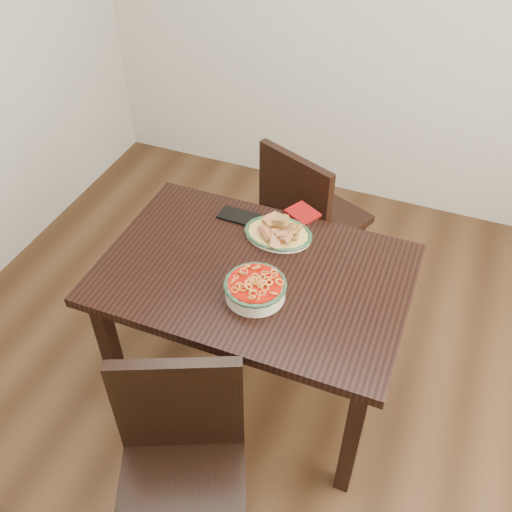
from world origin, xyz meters
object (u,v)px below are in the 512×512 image
at_px(noodle_bowl, 255,287).
at_px(chair_far, 307,216).
at_px(dining_table, 254,289).
at_px(fish_plate, 278,228).
at_px(chair_near, 181,462).
at_px(smartphone, 238,216).

bearing_deg(noodle_bowl, chair_far, 93.49).
bearing_deg(dining_table, fish_plate, 86.16).
height_order(chair_far, noodle_bowl, chair_far).
relative_size(dining_table, noodle_bowl, 5.08).
distance_m(dining_table, chair_far, 0.72).
bearing_deg(chair_near, smartphone, 78.01).
xyz_separation_m(chair_far, smartphone, (-0.19, -0.42, 0.26)).
height_order(noodle_bowl, smartphone, noodle_bowl).
bearing_deg(chair_far, chair_near, 113.96).
bearing_deg(noodle_bowl, fish_plate, 96.10).
distance_m(fish_plate, smartphone, 0.21).
height_order(fish_plate, noodle_bowl, fish_plate).
relative_size(dining_table, smartphone, 7.09).
height_order(dining_table, smartphone, smartphone).
height_order(chair_far, smartphone, chair_far).
relative_size(dining_table, chair_near, 1.33).
bearing_deg(fish_plate, chair_far, 91.59).
relative_size(chair_far, smartphone, 5.34).
bearing_deg(smartphone, fish_plate, -13.65).
distance_m(fish_plate, noodle_bowl, 0.35).
bearing_deg(fish_plate, noodle_bowl, -83.90).
height_order(dining_table, fish_plate, fish_plate).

